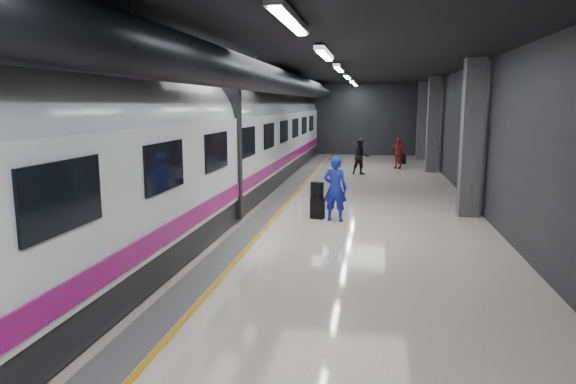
{
  "coord_description": "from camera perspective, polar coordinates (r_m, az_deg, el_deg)",
  "views": [
    {
      "loc": [
        1.81,
        -13.4,
        3.22
      ],
      "look_at": [
        -0.0,
        -2.6,
        1.34
      ],
      "focal_mm": 32.0,
      "sensor_mm": 36.0,
      "label": 1
    }
  ],
  "objects": [
    {
      "name": "ground",
      "position": [
        13.9,
        1.8,
        -3.67
      ],
      "size": [
        40.0,
        40.0,
        0.0
      ],
      "primitive_type": "plane",
      "color": "silver",
      "rests_on": "ground"
    },
    {
      "name": "platform_hall",
      "position": [
        14.52,
        1.25,
        10.98
      ],
      "size": [
        10.02,
        40.02,
        4.51
      ],
      "color": "black",
      "rests_on": "ground"
    },
    {
      "name": "train",
      "position": [
        14.37,
        -11.14,
        4.95
      ],
      "size": [
        3.05,
        38.0,
        4.05
      ],
      "color": "black",
      "rests_on": "ground"
    },
    {
      "name": "traveler_main",
      "position": [
        14.28,
        5.26,
        0.37
      ],
      "size": [
        0.72,
        0.52,
        1.82
      ],
      "primitive_type": "imported",
      "rotation": [
        0.0,
        0.0,
        3.0
      ],
      "color": "#1719AD",
      "rests_on": "ground"
    },
    {
      "name": "suitcase_main",
      "position": [
        14.62,
        3.29,
        -1.8
      ],
      "size": [
        0.42,
        0.33,
        0.6
      ],
      "primitive_type": "cube",
      "rotation": [
        0.0,
        0.0,
        -0.29
      ],
      "color": "black",
      "rests_on": "ground"
    },
    {
      "name": "shoulder_bag",
      "position": [
        14.53,
        3.24,
        0.23
      ],
      "size": [
        0.38,
        0.32,
        0.45
      ],
      "primitive_type": "cube",
      "rotation": [
        0.0,
        0.0,
        -0.5
      ],
      "color": "black",
      "rests_on": "suitcase_main"
    },
    {
      "name": "traveler_far_a",
      "position": [
        23.95,
        8.09,
        3.88
      ],
      "size": [
        0.96,
        0.85,
        1.64
      ],
      "primitive_type": "imported",
      "rotation": [
        0.0,
        0.0,
        0.34
      ],
      "color": "black",
      "rests_on": "ground"
    },
    {
      "name": "traveler_far_b",
      "position": [
        26.55,
        12.13,
        4.23
      ],
      "size": [
        0.98,
        0.78,
        1.55
      ],
      "primitive_type": "imported",
      "rotation": [
        0.0,
        0.0,
        -0.52
      ],
      "color": "maroon",
      "rests_on": "ground"
    },
    {
      "name": "suitcase_far",
      "position": [
        28.73,
        12.56,
        3.6
      ],
      "size": [
        0.43,
        0.35,
        0.55
      ],
      "primitive_type": "cube",
      "rotation": [
        0.0,
        0.0,
        0.33
      ],
      "color": "black",
      "rests_on": "ground"
    }
  ]
}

